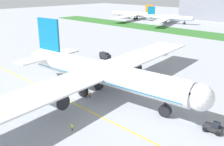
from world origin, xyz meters
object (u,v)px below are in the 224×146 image
Objects in this scene: airliner_foreground at (99,72)px; ground_crew_wingwalker_port at (90,94)px; ground_crew_marshaller_front at (72,126)px; pushback_tug at (213,127)px; parked_airliner_far_centre at (167,18)px; service_truck_baggage_loader at (154,50)px; service_truck_fuel_bowser at (105,56)px; parked_airliner_far_left at (134,14)px.

ground_crew_wingwalker_port is at bearing -99.28° from airliner_foreground.
ground_crew_marshaller_front is (9.46, -16.40, -5.57)m from airliner_foreground.
pushback_tug is 166.29m from parked_airliner_far_centre.
airliner_foreground is 15.60× the size of service_truck_baggage_loader.
service_truck_fuel_bowser reaches higher than ground_crew_wingwalker_port.
service_truck_fuel_bowser is (-25.20, 29.84, 0.41)m from ground_crew_wingwalker_port.
ground_crew_wingwalker_port is 16.73m from ground_crew_marshaller_front.
airliner_foreground is at bearing 80.72° from ground_crew_wingwalker_port.
parked_airliner_far_centre is at bearing 116.31° from airliner_foreground.
pushback_tug reaches higher than ground_crew_wingwalker_port.
pushback_tug reaches higher than ground_crew_marshaller_front.
airliner_foreground is 174.66m from parked_airliner_far_left.
service_truck_baggage_loader is (-15.56, 50.51, 0.68)m from ground_crew_wingwalker_port.
parked_airliner_far_left reaches higher than service_truck_baggage_loader.
service_truck_baggage_loader is at bearing 108.64° from airliner_foreground.
ground_crew_marshaller_front is (-20.87, -19.93, -0.01)m from pushback_tug.
pushback_tug is at bearing -43.52° from service_truck_baggage_loader.
ground_crew_wingwalker_port reaches higher than ground_crew_marshaller_front.
ground_crew_wingwalker_port is at bearing -49.82° from service_truck_fuel_bowser.
parked_airliner_far_left reaches higher than ground_crew_marshaller_front.
service_truck_fuel_bowser is 118.54m from parked_airliner_far_centre.
ground_crew_wingwalker_port is 1.04× the size of ground_crew_marshaller_front.
service_truck_baggage_loader reaches higher than ground_crew_wingwalker_port.
pushback_tug is at bearing -22.64° from service_truck_fuel_bowser.
parked_airliner_far_centre is at bearing -3.00° from parked_airliner_far_left.
pushback_tug is 191.93m from parked_airliner_far_left.
ground_crew_wingwalker_port is (-30.81, -6.48, 0.04)m from pushback_tug.
parked_airliner_far_left is (-89.03, 91.96, 2.86)m from service_truck_baggage_loader.
airliner_foreground is at bearing -173.37° from pushback_tug.
parked_airliner_far_left is (-104.58, 142.46, 3.54)m from ground_crew_wingwalker_port.
parked_airliner_far_left is at bearing 126.30° from ground_crew_marshaller_front.
parked_airliner_far_left is (-135.39, 135.99, 3.58)m from pushback_tug.
ground_crew_wingwalker_port is at bearing -64.33° from parked_airliner_far_centre.
service_truck_baggage_loader is 1.12× the size of service_truck_fuel_bowser.
ground_crew_marshaller_front is at bearing -136.32° from pushback_tug.
ground_crew_marshaller_front is 55.76m from service_truck_fuel_bowser.
parked_airliner_far_left is at bearing 125.18° from service_truck_fuel_bowser.
airliner_foreground is 31.04m from pushback_tug.
service_truck_fuel_bowser is at bearing 133.68° from airliner_foreground.
parked_airliner_far_centre is at bearing 115.67° from ground_crew_wingwalker_port.
ground_crew_wingwalker_port is 0.03× the size of parked_airliner_far_centre.
airliner_foreground is 6.29m from ground_crew_wingwalker_port.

